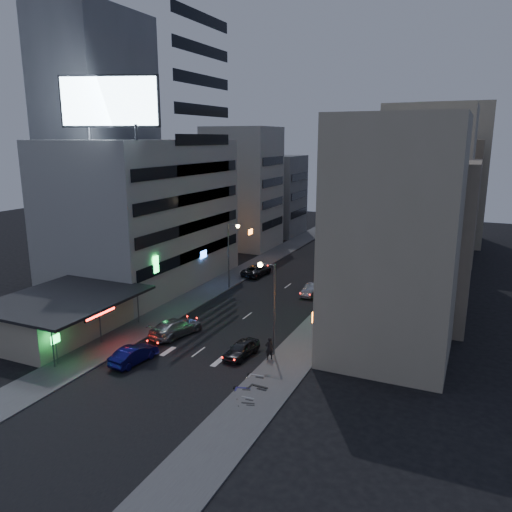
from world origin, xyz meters
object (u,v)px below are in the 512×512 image
Objects in this scene: road_car_blue at (134,354)px; person at (269,348)px; parked_car_right_mid at (311,290)px; parked_car_left at (257,270)px; scooter_silver_b at (265,369)px; parked_car_right_near at (241,349)px; scooter_silver_a at (255,392)px; scooter_black_b at (269,380)px; scooter_blue at (251,381)px; parked_car_right_far at (344,273)px; scooter_black_a at (255,397)px; road_car_silver at (176,327)px.

person is at bearing -146.93° from road_car_blue.
parked_car_left is (-9.53, 5.38, 0.06)m from parked_car_right_mid.
scooter_silver_b is at bearing -77.75° from parked_car_right_mid.
scooter_silver_b is at bearing -162.65° from road_car_blue.
scooter_silver_b is (3.34, -2.65, -0.02)m from parked_car_right_near.
scooter_black_b is (0.30, 1.81, 0.13)m from scooter_silver_a.
parked_car_right_mid is at bearing 6.38° from scooter_silver_a.
road_car_blue is at bearing 73.30° from scooter_blue.
parked_car_left is 1.08× the size of parked_car_right_far.
parked_car_right_mid is at bearing 155.18° from parked_car_left.
scooter_silver_b is (-0.70, 3.47, 0.06)m from scooter_silver_a.
person reaches higher than scooter_black_a.
person is 5.17m from scooter_blue.
scooter_black_b is at bearing 120.47° from parked_car_left.
road_car_blue is 2.26× the size of person.
person is 4.97m from scooter_black_b.
parked_car_right_mid is 18.72m from road_car_silver.
road_car_blue reaches higher than parked_car_right_far.
parked_car_right_near is 5.75m from scooter_blue.
scooter_silver_a is at bearing 158.97° from road_car_silver.
person is 1.22× the size of scooter_silver_a.
parked_car_right_far is at bearing -97.26° from road_car_silver.
parked_car_right_near reaches higher than scooter_silver_a.
parked_car_right_mid is 23.44m from scooter_black_b.
parked_car_left reaches higher than parked_car_right_far.
road_car_silver is 3.11× the size of scooter_silver_b.
scooter_black_b is at bearing 68.29° from person.
scooter_silver_a is at bearing -49.95° from parked_car_right_near.
parked_car_right_far reaches higher than parked_car_right_near.
road_car_blue is 0.79× the size of road_car_silver.
road_car_blue is 2.67× the size of scooter_blue.
scooter_black_a is 0.98× the size of scooter_silver_a.
parked_car_right_near is at bearing -90.61° from parked_car_right_far.
scooter_silver_b is (1.57, -30.37, -0.03)m from parked_car_right_far.
road_car_blue reaches higher than scooter_silver_a.
scooter_blue is at bearing -50.37° from parked_car_right_near.
road_car_blue reaches higher than scooter_blue.
scooter_silver_a is (3.94, -24.86, -0.05)m from parked_car_right_mid.
parked_car_right_near is at bearing 17.92° from scooter_black_a.
scooter_silver_a is 0.89× the size of scooter_silver_b.
scooter_silver_a is at bearing 173.02° from scooter_black_b.
road_car_blue reaches higher than scooter_black_a.
road_car_silver is (-0.09, 6.44, 0.08)m from road_car_blue.
parked_car_right_near is 4.26m from scooter_silver_b.
parked_car_right_mid is 2.05× the size of person.
person is 3.09m from scooter_silver_b.
scooter_blue is (-0.90, 1.30, 0.02)m from scooter_silver_a.
scooter_black_b is at bearing -15.33° from scooter_black_a.
road_car_silver is 3.56× the size of scooter_black_a.
parked_car_left is 22.47m from road_car_silver.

